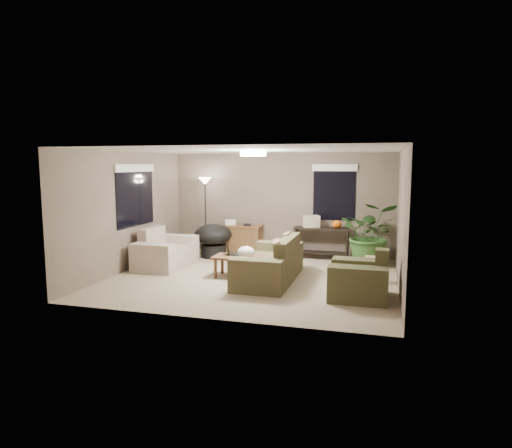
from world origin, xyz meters
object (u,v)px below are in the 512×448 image
(floor_lamp, at_px, (205,190))
(desk, at_px, (240,240))
(loveseat, at_px, (165,253))
(papasan_chair, at_px, (213,238))
(main_sofa, at_px, (271,265))
(armchair, at_px, (360,281))
(console_table, at_px, (321,241))
(cat_scratching_post, at_px, (370,271))
(coffee_table, at_px, (239,259))
(houseplant, at_px, (371,241))

(floor_lamp, bearing_deg, desk, 2.65)
(loveseat, relative_size, floor_lamp, 0.84)
(desk, relative_size, papasan_chair, 1.01)
(main_sofa, height_order, papasan_chair, main_sofa)
(armchair, xyz_separation_m, console_table, (-1.04, 3.02, 0.14))
(loveseat, xyz_separation_m, cat_scratching_post, (4.41, -0.22, -0.08))
(main_sofa, distance_m, desk, 2.55)
(loveseat, bearing_deg, cat_scratching_post, -2.86)
(coffee_table, xyz_separation_m, floor_lamp, (-1.52, 2.05, 1.24))
(cat_scratching_post, bearing_deg, houseplant, 91.56)
(loveseat, distance_m, desk, 2.02)
(coffee_table, distance_m, cat_scratching_post, 2.56)
(floor_lamp, xyz_separation_m, cat_scratching_post, (4.06, -1.77, -1.38))
(coffee_table, distance_m, console_table, 2.59)
(desk, height_order, cat_scratching_post, desk)
(main_sofa, relative_size, desk, 2.00)
(main_sofa, xyz_separation_m, loveseat, (-2.56, 0.59, 0.00))
(desk, bearing_deg, houseplant, -6.02)
(main_sofa, relative_size, console_table, 1.69)
(papasan_chair, bearing_deg, console_table, 10.62)
(main_sofa, distance_m, console_table, 2.39)
(console_table, distance_m, papasan_chair, 2.60)
(houseplant, bearing_deg, main_sofa, -134.30)
(desk, height_order, houseplant, houseplant)
(armchair, distance_m, console_table, 3.20)
(papasan_chair, bearing_deg, houseplant, 0.62)
(main_sofa, distance_m, houseplant, 2.60)
(armchair, relative_size, houseplant, 0.71)
(coffee_table, relative_size, desk, 0.91)
(main_sofa, distance_m, coffee_table, 0.70)
(main_sofa, bearing_deg, armchair, -23.17)
(armchair, height_order, desk, armchair)
(houseplant, relative_size, cat_scratching_post, 2.83)
(loveseat, bearing_deg, armchair, -17.18)
(desk, xyz_separation_m, console_table, (1.99, 0.11, 0.06))
(papasan_chair, height_order, floor_lamp, floor_lamp)
(loveseat, bearing_deg, floor_lamp, 77.37)
(main_sofa, height_order, coffee_table, main_sofa)
(armchair, bearing_deg, cat_scratching_post, 82.56)
(houseplant, bearing_deg, desk, 173.98)
(floor_lamp, relative_size, houseplant, 1.35)
(desk, xyz_separation_m, papasan_chair, (-0.56, -0.37, 0.09))
(console_table, bearing_deg, loveseat, -152.18)
(main_sofa, relative_size, floor_lamp, 1.15)
(main_sofa, bearing_deg, floor_lamp, 135.96)
(main_sofa, relative_size, cat_scratching_post, 4.40)
(coffee_table, xyz_separation_m, cat_scratching_post, (2.54, 0.28, -0.14))
(armchair, distance_m, floor_lamp, 5.03)
(coffee_table, bearing_deg, cat_scratching_post, 6.34)
(desk, bearing_deg, main_sofa, -58.72)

